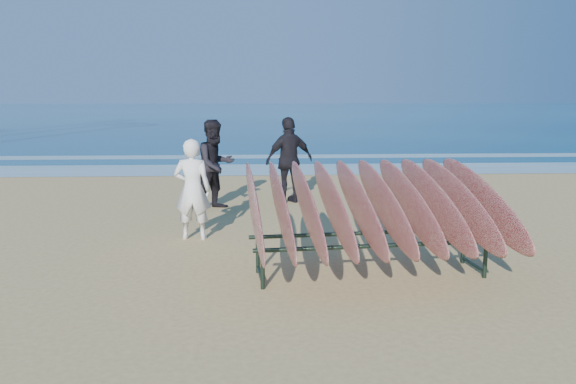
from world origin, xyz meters
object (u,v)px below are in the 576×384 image
at_px(surfboard_rack, 371,205).
at_px(person_dark_a, 215,165).
at_px(person_white, 192,189).
at_px(person_dark_b, 289,160).

distance_m(surfboard_rack, person_dark_a, 5.04).
height_order(person_white, person_dark_a, person_dark_a).
height_order(surfboard_rack, person_dark_b, person_dark_b).
bearing_deg(person_white, person_dark_b, -114.79).
bearing_deg(person_dark_a, surfboard_rack, -101.33).
xyz_separation_m(person_white, person_dark_a, (0.19, 2.42, 0.09)).
distance_m(person_white, person_dark_b, 3.50).
xyz_separation_m(surfboard_rack, person_white, (-2.59, 2.01, -0.13)).
height_order(person_dark_a, person_dark_b, person_dark_b).
bearing_deg(person_white, person_dark_a, -89.08).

